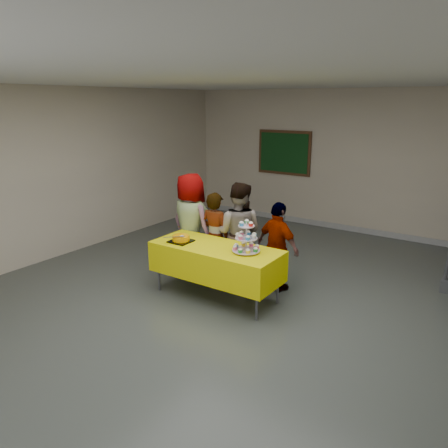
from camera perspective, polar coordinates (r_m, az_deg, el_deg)
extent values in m
plane|color=#4C514C|center=(5.67, 0.41, -13.16)|extent=(10.00, 10.00, 0.00)
cube|color=beige|center=(9.61, 17.38, 7.65)|extent=(8.00, 0.04, 3.00)
cube|color=beige|center=(8.01, -24.23, 5.48)|extent=(0.04, 10.00, 3.00)
cube|color=silver|center=(4.96, 0.48, 18.76)|extent=(8.00, 10.00, 0.04)
cube|color=#999999|center=(9.88, 16.67, -0.64)|extent=(7.90, 0.03, 0.12)
cylinder|color=#595960|center=(6.57, -8.53, -5.60)|extent=(0.04, 0.04, 0.73)
cylinder|color=#595960|center=(5.65, 4.32, -9.14)|extent=(0.04, 0.04, 0.73)
cylinder|color=#595960|center=(6.98, -5.31, -4.19)|extent=(0.04, 0.04, 0.73)
cylinder|color=#595960|center=(6.12, 7.06, -7.20)|extent=(0.04, 0.04, 0.73)
cube|color=#595960|center=(6.16, -1.05, -3.20)|extent=(1.80, 0.70, 0.02)
cube|color=#E1D504|center=(6.22, -1.04, -4.85)|extent=(1.88, 0.78, 0.44)
cylinder|color=silver|center=(5.92, 2.89, -3.66)|extent=(0.18, 0.18, 0.01)
cylinder|color=silver|center=(5.85, 2.92, -1.77)|extent=(0.02, 0.02, 0.42)
cylinder|color=silver|center=(5.91, 2.90, -3.43)|extent=(0.38, 0.38, 0.01)
cylinder|color=silver|center=(5.85, 2.92, -1.86)|extent=(0.30, 0.30, 0.01)
cylinder|color=silver|center=(5.80, 2.94, -0.26)|extent=(0.22, 0.22, 0.01)
cube|color=black|center=(6.37, -5.63, -2.25)|extent=(0.30, 0.30, 0.02)
cylinder|color=#FFA200|center=(6.36, -5.64, -1.87)|extent=(0.25, 0.25, 0.07)
ellipsoid|color=#FFA200|center=(6.35, -5.65, -1.57)|extent=(0.25, 0.25, 0.05)
ellipsoid|color=white|center=(6.29, -5.54, -1.57)|extent=(0.08, 0.08, 0.02)
cube|color=silver|center=(6.26, -6.55, -1.68)|extent=(0.30, 0.16, 0.04)
imported|color=slate|center=(7.05, -4.35, -0.04)|extent=(0.89, 0.66, 1.65)
imported|color=slate|center=(6.79, -1.17, -1.67)|extent=(0.52, 0.34, 1.41)
imported|color=#5C5C65|center=(6.71, 1.87, -1.15)|extent=(0.90, 0.79, 1.57)
imported|color=slate|center=(6.46, 7.03, -3.00)|extent=(0.85, 0.55, 1.35)
cylinder|color=#595960|center=(7.23, 27.19, -4.52)|extent=(0.04, 0.04, 0.90)
cube|color=#472B16|center=(10.21, 7.88, 9.22)|extent=(1.30, 0.04, 1.00)
cube|color=#143F17|center=(10.19, 7.81, 9.21)|extent=(1.18, 0.02, 0.88)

